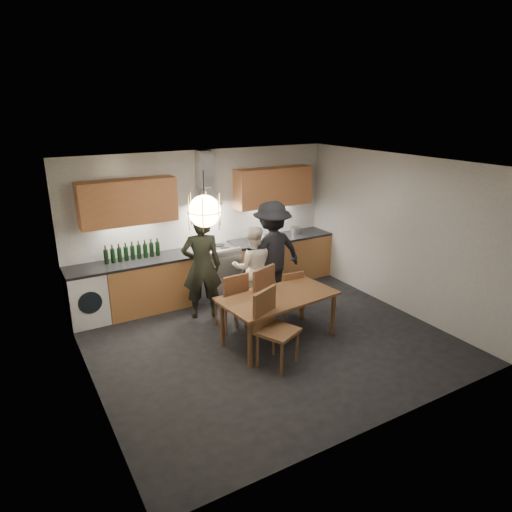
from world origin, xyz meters
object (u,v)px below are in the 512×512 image
person_right (272,253)px  person_mid (253,267)px  mixing_bowl (258,239)px  person_left (202,266)px  wine_bottles (132,251)px  dining_table (279,301)px  chair_front (272,323)px  chair_back_left (233,298)px  stock_pot (295,231)px

person_right → person_mid: bearing=2.5°
mixing_bowl → person_left: bearing=-154.1°
mixing_bowl → wine_bottles: size_ratio=0.37×
dining_table → chair_front: 0.65m
dining_table → chair_back_left: bearing=118.0°
chair_back_left → mixing_bowl: bearing=-133.7°
dining_table → stock_pot: stock_pot is taller
person_left → person_right: size_ratio=0.97×
chair_back_left → person_right: size_ratio=0.52×
person_right → mixing_bowl: size_ratio=5.25×
mixing_bowl → stock_pot: (0.88, 0.04, 0.02)m
chair_back_left → person_right: 1.31m
dining_table → chair_back_left: 0.78m
chair_front → person_left: (-0.21, 1.79, 0.27)m
dining_table → mixing_bowl: mixing_bowl is taller
chair_back_left → person_left: person_left is taller
chair_back_left → mixing_bowl: mixing_bowl is taller
chair_back_left → chair_front: (-0.00, -1.13, 0.06)m
chair_back_left → person_left: bearing=-74.1°
chair_back_left → chair_front: size_ratio=0.89×
person_right → stock_pot: (1.03, 0.78, 0.07)m
chair_front → stock_pot: (2.12, 2.53, 0.37)m
chair_back_left → person_mid: person_mid is taller
person_mid → mixing_bowl: 0.98m
chair_front → person_right: 2.09m
chair_front → wine_bottles: bearing=88.4°
dining_table → stock_pot: 2.68m
chair_back_left → wine_bottles: (-1.09, 1.49, 0.52)m
person_left → mixing_bowl: (1.45, 0.70, 0.07)m
dining_table → wine_bottles: size_ratio=1.89×
chair_back_left → chair_front: 1.13m
dining_table → person_right: 1.46m
dining_table → mixing_bowl: 2.20m
stock_pot → chair_back_left: bearing=-146.4°
person_left → wine_bottles: size_ratio=1.88×
dining_table → person_mid: 1.27m
dining_table → chair_front: bearing=-137.7°
person_left → person_mid: (0.90, -0.07, -0.16)m
person_right → stock_pot: 1.29m
wine_bottles → mixing_bowl: bearing=-2.9°
mixing_bowl → person_right: bearing=-101.3°
dining_table → person_left: person_left is taller
person_left → chair_back_left: bearing=125.0°
person_left → stock_pot: (2.33, 0.74, 0.09)m
mixing_bowl → chair_front: bearing=-116.4°
chair_front → stock_pot: size_ratio=5.47×
dining_table → stock_pot: size_ratio=9.20×
dining_table → person_left: (-0.64, 1.31, 0.24)m
chair_back_left → person_left: 0.78m
person_left → wine_bottles: bearing=-25.7°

